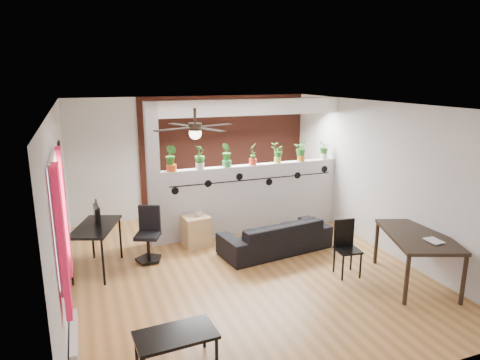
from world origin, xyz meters
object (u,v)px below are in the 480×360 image
(cube_shelf, at_px, (196,231))
(potted_plant_1, at_px, (200,156))
(potted_plant_5, at_px, (301,150))
(dining_table, at_px, (418,239))
(folding_chair, at_px, (346,242))
(coffee_table, at_px, (176,337))
(potted_plant_6, at_px, (324,149))
(office_chair, at_px, (149,237))
(potted_plant_3, at_px, (253,153))
(cup, at_px, (198,214))
(potted_plant_4, at_px, (278,152))
(computer_desk, at_px, (96,230))
(potted_plant_2, at_px, (227,154))
(sofa, at_px, (275,236))
(ceiling_fan, at_px, (195,129))
(potted_plant_0, at_px, (171,157))

(cube_shelf, bearing_deg, potted_plant_1, 54.88)
(potted_plant_5, xyz_separation_m, dining_table, (0.40, -2.87, -0.89))
(folding_chair, bearing_deg, coffee_table, -156.96)
(potted_plant_6, height_order, office_chair, potted_plant_6)
(office_chair, relative_size, folding_chair, 1.05)
(potted_plant_3, bearing_deg, cup, -164.10)
(potted_plant_4, relative_size, folding_chair, 0.44)
(potted_plant_5, xyz_separation_m, computer_desk, (-4.02, -0.79, -0.89))
(potted_plant_2, relative_size, potted_plant_4, 1.19)
(potted_plant_6, distance_m, computer_desk, 4.70)
(office_chair, bearing_deg, potted_plant_2, 22.31)
(sofa, distance_m, office_chair, 2.18)
(potted_plant_1, distance_m, cube_shelf, 1.36)
(potted_plant_4, distance_m, cup, 1.99)
(ceiling_fan, distance_m, potted_plant_6, 3.73)
(dining_table, xyz_separation_m, coffee_table, (-3.77, -0.63, -0.33))
(potted_plant_6, bearing_deg, computer_desk, -170.12)
(potted_plant_2, relative_size, dining_table, 0.29)
(potted_plant_4, relative_size, computer_desk, 0.33)
(ceiling_fan, distance_m, potted_plant_0, 1.94)
(potted_plant_0, bearing_deg, potted_plant_3, 0.00)
(dining_table, bearing_deg, potted_plant_3, 116.79)
(ceiling_fan, distance_m, dining_table, 3.62)
(folding_chair, bearing_deg, potted_plant_1, 127.05)
(sofa, distance_m, cube_shelf, 1.44)
(potted_plant_1, height_order, potted_plant_3, potted_plant_1)
(potted_plant_2, bearing_deg, cube_shelf, -154.62)
(ceiling_fan, height_order, office_chair, ceiling_fan)
(potted_plant_1, relative_size, potted_plant_5, 1.05)
(ceiling_fan, height_order, potted_plant_3, ceiling_fan)
(potted_plant_3, relative_size, cube_shelf, 0.75)
(potted_plant_1, distance_m, folding_chair, 3.01)
(potted_plant_5, bearing_deg, office_chair, -168.27)
(potted_plant_0, distance_m, potted_plant_1, 0.53)
(dining_table, bearing_deg, folding_chair, 142.21)
(potted_plant_1, xyz_separation_m, potted_plant_2, (0.53, 0.00, 0.01))
(potted_plant_3, relative_size, computer_desk, 0.36)
(ceiling_fan, distance_m, potted_plant_2, 2.22)
(ceiling_fan, xyz_separation_m, cube_shelf, (0.36, 1.46, -2.04))
(potted_plant_2, distance_m, computer_desk, 2.72)
(potted_plant_5, relative_size, office_chair, 0.46)
(ceiling_fan, xyz_separation_m, potted_plant_1, (0.55, 1.80, -0.73))
(potted_plant_5, xyz_separation_m, potted_plant_6, (0.53, -0.00, -0.02))
(potted_plant_0, bearing_deg, cup, -41.33)
(computer_desk, bearing_deg, office_chair, 8.83)
(potted_plant_3, relative_size, dining_table, 0.26)
(potted_plant_0, relative_size, coffee_table, 0.55)
(cube_shelf, bearing_deg, cup, -5.91)
(ceiling_fan, bearing_deg, potted_plant_2, 59.19)
(potted_plant_3, height_order, folding_chair, potted_plant_3)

